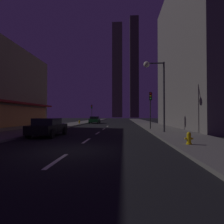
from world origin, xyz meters
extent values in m
cube|color=black|center=(0.00, 32.00, -0.05)|extent=(78.00, 136.00, 0.10)
cube|color=#605E59|center=(7.00, 32.00, 0.07)|extent=(4.00, 76.00, 0.15)
cube|color=#605E59|center=(-7.00, 32.00, 0.07)|extent=(4.00, 76.00, 0.15)
cube|color=silver|center=(0.00, -2.00, 0.01)|extent=(0.16, 2.20, 0.01)
cube|color=silver|center=(0.00, 3.20, 0.01)|extent=(0.16, 2.20, 0.01)
cube|color=silver|center=(0.00, 8.40, 0.01)|extent=(0.16, 2.20, 0.01)
cube|color=silver|center=(0.00, 13.60, 0.01)|extent=(0.16, 2.20, 0.01)
cube|color=silver|center=(0.00, 18.80, 0.01)|extent=(0.16, 2.20, 0.01)
cube|color=maroon|center=(-8.60, 7.17, 3.00)|extent=(0.90, 20.16, 0.20)
cube|color=slate|center=(14.50, 16.00, 10.07)|extent=(11.00, 20.00, 20.14)
cube|color=brown|center=(-2.85, 142.02, 39.77)|extent=(8.43, 7.44, 79.54)
cube|color=#434032|center=(10.40, 124.25, 37.54)|extent=(6.41, 5.24, 75.09)
cube|color=black|center=(-3.60, 5.55, 0.61)|extent=(1.80, 4.20, 0.65)
cube|color=black|center=(-3.60, 5.35, 1.17)|extent=(1.64, 2.00, 0.55)
cylinder|color=black|center=(-4.48, 6.95, 0.34)|extent=(0.22, 0.68, 0.68)
cylinder|color=black|center=(-2.72, 6.95, 0.34)|extent=(0.22, 0.68, 0.68)
cylinder|color=black|center=(-4.48, 4.15, 0.34)|extent=(0.22, 0.68, 0.68)
cylinder|color=black|center=(-2.72, 4.15, 0.34)|extent=(0.22, 0.68, 0.68)
sphere|color=white|center=(-4.15, 7.60, 0.67)|extent=(0.18, 0.18, 0.18)
sphere|color=white|center=(-3.05, 7.60, 0.67)|extent=(0.18, 0.18, 0.18)
cube|color=#1E722D|center=(-3.60, 28.64, 0.61)|extent=(1.80, 4.20, 0.65)
cube|color=black|center=(-3.60, 28.44, 1.17)|extent=(1.64, 2.00, 0.55)
cylinder|color=black|center=(-4.48, 30.04, 0.34)|extent=(0.22, 0.68, 0.68)
cylinder|color=black|center=(-2.72, 30.04, 0.34)|extent=(0.22, 0.68, 0.68)
cylinder|color=black|center=(-4.48, 27.24, 0.34)|extent=(0.22, 0.68, 0.68)
cylinder|color=black|center=(-2.72, 27.24, 0.34)|extent=(0.22, 0.68, 0.68)
sphere|color=white|center=(-4.15, 30.69, 0.67)|extent=(0.18, 0.18, 0.18)
sphere|color=white|center=(-3.05, 30.69, 0.67)|extent=(0.18, 0.18, 0.18)
cylinder|color=yellow|center=(5.90, 1.24, 0.43)|extent=(0.22, 0.22, 0.55)
sphere|color=yellow|center=(5.90, 1.24, 0.70)|extent=(0.21, 0.21, 0.21)
cylinder|color=yellow|center=(5.90, 1.24, 0.18)|extent=(0.30, 0.30, 0.06)
cylinder|color=yellow|center=(5.74, 1.24, 0.45)|extent=(0.10, 0.10, 0.10)
cylinder|color=yellow|center=(6.06, 1.24, 0.45)|extent=(0.10, 0.10, 0.10)
cylinder|color=gold|center=(-5.90, 24.78, 0.43)|extent=(0.22, 0.22, 0.55)
sphere|color=gold|center=(-5.90, 24.78, 0.70)|extent=(0.21, 0.21, 0.21)
cylinder|color=gold|center=(-5.90, 24.78, 0.18)|extent=(0.30, 0.30, 0.06)
cylinder|color=gold|center=(-6.06, 24.78, 0.45)|extent=(0.10, 0.10, 0.10)
cylinder|color=gold|center=(-5.74, 24.78, 0.45)|extent=(0.10, 0.10, 0.10)
cylinder|color=#2D2D2D|center=(5.50, 12.13, 2.25)|extent=(0.12, 0.12, 4.20)
cube|color=black|center=(5.50, 11.93, 3.85)|extent=(0.32, 0.24, 0.90)
sphere|color=red|center=(5.50, 11.80, 4.13)|extent=(0.18, 0.18, 0.18)
sphere|color=#F2B20C|center=(5.50, 11.80, 3.85)|extent=(0.18, 0.18, 0.18)
sphere|color=#19D833|center=(5.50, 11.80, 3.57)|extent=(0.18, 0.18, 0.18)
cylinder|color=#2D2D2D|center=(-5.50, 35.80, 2.25)|extent=(0.12, 0.12, 4.20)
cube|color=black|center=(-5.50, 35.60, 3.85)|extent=(0.32, 0.24, 0.90)
sphere|color=red|center=(-5.50, 35.47, 4.13)|extent=(0.18, 0.18, 0.18)
sphere|color=#F2B20C|center=(-5.50, 35.47, 3.85)|extent=(0.18, 0.18, 0.18)
sphere|color=#19D833|center=(-5.50, 35.47, 3.57)|extent=(0.18, 0.18, 0.18)
cylinder|color=#38383D|center=(6.20, 8.32, 3.40)|extent=(0.16, 0.16, 6.50)
cylinder|color=#38383D|center=(5.40, 8.32, 6.55)|extent=(1.60, 0.12, 0.12)
sphere|color=#FCF7CC|center=(4.60, 8.32, 6.45)|extent=(0.56, 0.56, 0.56)
camera|label=1|loc=(2.46, -8.45, 1.68)|focal=28.63mm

